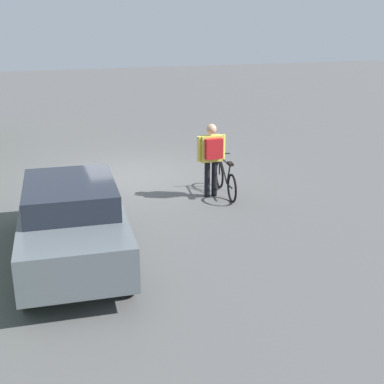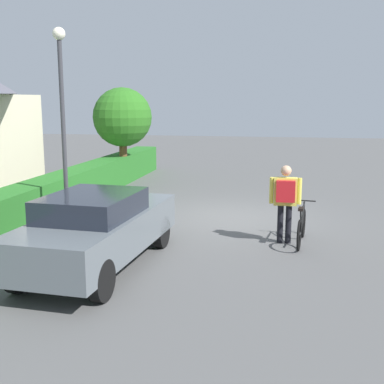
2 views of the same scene
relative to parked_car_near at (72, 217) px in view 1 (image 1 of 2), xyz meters
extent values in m
plane|color=#515151|center=(4.45, -2.00, -0.76)|extent=(60.00, 60.00, 0.00)
cube|color=slate|center=(0.04, 0.00, -0.08)|extent=(4.48, 1.93, 0.69)
cube|color=#1E232D|center=(-0.18, 0.01, 0.47)|extent=(2.03, 1.58, 0.41)
cylinder|color=black|center=(1.57, 0.64, -0.42)|extent=(0.69, 0.22, 0.68)
cylinder|color=black|center=(1.48, -0.83, -0.42)|extent=(0.69, 0.22, 0.68)
cylinder|color=black|center=(-1.40, 0.83, -0.42)|extent=(0.69, 0.22, 0.68)
cylinder|color=black|center=(-1.49, -0.64, -0.42)|extent=(0.69, 0.22, 0.68)
torus|color=black|center=(2.86, -3.82, -0.43)|extent=(0.66, 0.12, 0.66)
torus|color=black|center=(1.78, -3.70, -0.43)|extent=(0.66, 0.12, 0.66)
cylinder|color=black|center=(2.53, -3.78, -0.19)|extent=(0.70, 0.11, 0.54)
cylinder|color=black|center=(2.07, -3.73, -0.19)|extent=(0.27, 0.06, 0.53)
cylinder|color=black|center=(2.38, -3.77, 0.03)|extent=(0.86, 0.13, 0.06)
cylinder|color=black|center=(1.98, -3.72, -0.44)|extent=(0.42, 0.08, 0.05)
cylinder|color=black|center=(2.86, -3.82, -0.19)|extent=(0.04, 0.04, 0.49)
cube|color=black|center=(1.96, -3.72, 0.09)|extent=(0.23, 0.12, 0.06)
cylinder|color=black|center=(2.86, -3.82, 0.09)|extent=(0.08, 0.50, 0.03)
cylinder|color=black|center=(2.31, -3.30, -0.34)|extent=(0.13, 0.13, 0.85)
cylinder|color=black|center=(2.32, -3.48, -0.34)|extent=(0.13, 0.13, 0.85)
cube|color=#D8CC4C|center=(2.31, -3.39, 0.39)|extent=(0.21, 0.50, 0.60)
sphere|color=tan|center=(2.31, -3.39, 0.84)|extent=(0.23, 0.23, 0.23)
cylinder|color=#D8CC4C|center=(2.31, -3.09, 0.40)|extent=(0.09, 0.09, 0.57)
cylinder|color=#D8CC4C|center=(2.32, -3.69, 0.40)|extent=(0.09, 0.09, 0.57)
cube|color=red|center=(2.15, -3.39, 0.42)|extent=(0.17, 0.40, 0.46)
camera|label=1|loc=(-8.53, 0.65, 3.25)|focal=48.89mm
camera|label=2|loc=(-8.39, -3.40, 2.33)|focal=46.39mm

